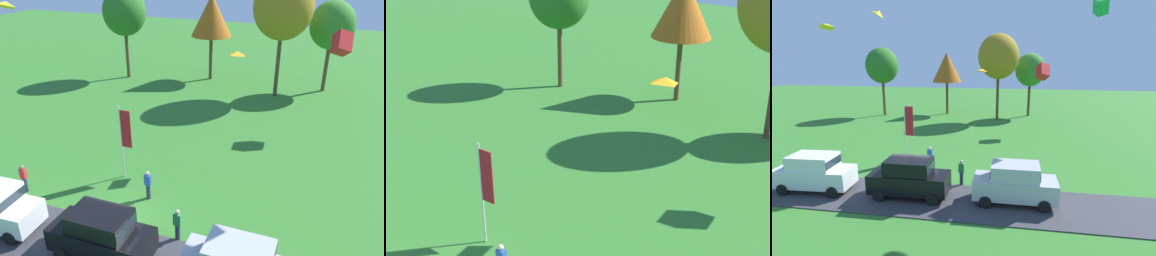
% 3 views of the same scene
% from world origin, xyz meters
% --- Properties ---
extents(ground_plane, '(120.00, 120.00, 0.00)m').
position_xyz_m(ground_plane, '(0.00, 0.00, 0.00)').
color(ground_plane, '#337528').
extents(pavement_strip, '(36.00, 4.40, 0.06)m').
position_xyz_m(pavement_strip, '(0.00, -2.38, 0.03)').
color(pavement_strip, '#38383D').
rests_on(pavement_strip, ground).
extents(car_suv_by_flagpole, '(4.70, 2.25, 2.28)m').
position_xyz_m(car_suv_by_flagpole, '(-5.68, -2.35, 1.30)').
color(car_suv_by_flagpole, white).
rests_on(car_suv_by_flagpole, ground).
extents(car_suv_far_end, '(4.62, 2.08, 2.28)m').
position_xyz_m(car_suv_far_end, '(0.34, -2.21, 1.30)').
color(car_suv_far_end, black).
rests_on(car_suv_far_end, ground).
extents(car_suv_near_entrance, '(4.60, 2.05, 2.28)m').
position_xyz_m(car_suv_near_entrance, '(6.41, -2.00, 1.30)').
color(car_suv_near_entrance, '#B7B7BC').
rests_on(car_suv_near_entrance, ground).
extents(person_watching_sky, '(0.36, 0.24, 1.71)m').
position_xyz_m(person_watching_sky, '(3.05, -0.10, 0.88)').
color(person_watching_sky, '#2D334C').
rests_on(person_watching_sky, ground).
extents(person_beside_suv, '(0.36, 0.24, 1.71)m').
position_xyz_m(person_beside_suv, '(0.28, 2.38, 0.88)').
color(person_beside_suv, '#2D334C').
rests_on(person_beside_suv, ground).
extents(person_on_lawn, '(0.36, 0.24, 1.71)m').
position_xyz_m(person_on_lawn, '(-6.53, 0.50, 0.88)').
color(person_on_lawn, '#2D334C').
rests_on(person_on_lawn, ground).
extents(tree_lone_near, '(4.41, 4.41, 9.30)m').
position_xyz_m(tree_lone_near, '(-11.78, 21.62, 6.85)').
color(tree_lone_near, brown).
rests_on(tree_lone_near, ground).
extents(tree_far_left, '(4.11, 4.11, 8.67)m').
position_xyz_m(tree_far_left, '(-3.27, 24.14, 6.58)').
color(tree_far_left, brown).
rests_on(tree_far_left, ground).
extents(tree_center_back, '(5.18, 5.18, 10.93)m').
position_xyz_m(tree_center_back, '(4.09, 21.34, 8.06)').
color(tree_center_back, brown).
rests_on(tree_center_back, ground).
extents(tree_left_of_center, '(4.05, 4.05, 8.55)m').
position_xyz_m(tree_left_of_center, '(8.26, 24.39, 6.29)').
color(tree_left_of_center, brown).
rests_on(tree_left_of_center, ground).
extents(flag_banner, '(0.71, 0.08, 4.61)m').
position_xyz_m(flag_banner, '(-1.86, 3.86, 2.92)').
color(flag_banner, silver).
rests_on(flag_banner, ground).
extents(cooler_box, '(0.56, 0.40, 0.40)m').
position_xyz_m(cooler_box, '(-0.50, 0.65, 0.20)').
color(cooler_box, blue).
rests_on(cooler_box, ground).
extents(kite_box_over_trees, '(1.45, 2.04, 2.04)m').
position_xyz_m(kite_box_over_trees, '(9.15, 15.77, 6.53)').
color(kite_box_over_trees, red).
extents(kite_diamond_topmost, '(1.11, 1.30, 0.42)m').
position_xyz_m(kite_diamond_topmost, '(3.36, 8.68, 6.93)').
color(kite_diamond_topmost, orange).
extents(kite_diamond_mid_center, '(0.95, 0.76, 0.51)m').
position_xyz_m(kite_diamond_mid_center, '(-6.40, 1.60, 10.10)').
color(kite_diamond_mid_center, yellow).
extents(kite_diamond_high_right, '(1.18, 1.27, 0.73)m').
position_xyz_m(kite_diamond_high_right, '(-5.76, 8.57, 11.80)').
color(kite_diamond_high_right, yellow).
extents(kite_box_low_drifter, '(1.14, 1.36, 1.51)m').
position_xyz_m(kite_box_low_drifter, '(11.92, 5.69, 11.52)').
color(kite_box_low_drifter, green).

